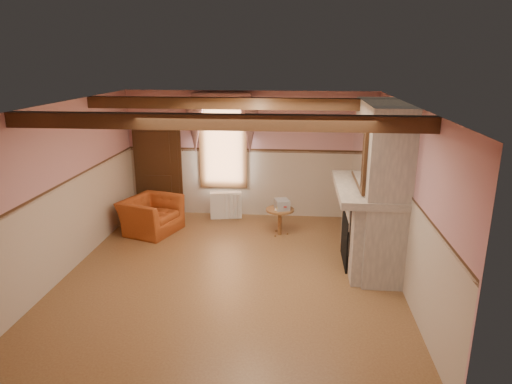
# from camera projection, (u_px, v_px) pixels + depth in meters

# --- Properties ---
(floor) EXTENTS (5.50, 6.00, 0.01)m
(floor) POSITION_uv_depth(u_px,v_px,m) (232.00, 273.00, 7.68)
(floor) COLOR brown
(floor) RESTS_ON ground
(ceiling) EXTENTS (5.50, 6.00, 0.01)m
(ceiling) POSITION_uv_depth(u_px,v_px,m) (229.00, 104.00, 6.88)
(ceiling) COLOR silver
(ceiling) RESTS_ON wall_back
(wall_back) EXTENTS (5.50, 0.02, 2.80)m
(wall_back) POSITION_uv_depth(u_px,v_px,m) (250.00, 155.00, 10.15)
(wall_back) COLOR #BF8489
(wall_back) RESTS_ON floor
(wall_front) EXTENTS (5.50, 0.02, 2.80)m
(wall_front) POSITION_uv_depth(u_px,v_px,m) (185.00, 281.00, 4.42)
(wall_front) COLOR #BF8489
(wall_front) RESTS_ON floor
(wall_left) EXTENTS (0.02, 6.00, 2.80)m
(wall_left) POSITION_uv_depth(u_px,v_px,m) (66.00, 189.00, 7.53)
(wall_left) COLOR #BF8489
(wall_left) RESTS_ON floor
(wall_right) EXTENTS (0.02, 6.00, 2.80)m
(wall_right) POSITION_uv_depth(u_px,v_px,m) (407.00, 198.00, 7.04)
(wall_right) COLOR #BF8489
(wall_right) RESTS_ON floor
(wainscot) EXTENTS (5.50, 6.00, 1.50)m
(wainscot) POSITION_uv_depth(u_px,v_px,m) (231.00, 231.00, 7.47)
(wainscot) COLOR #BCAA97
(wainscot) RESTS_ON floor
(chair_rail) EXTENTS (5.50, 6.00, 0.08)m
(chair_rail) POSITION_uv_depth(u_px,v_px,m) (230.00, 187.00, 7.25)
(chair_rail) COLOR black
(chair_rail) RESTS_ON wainscot
(firebox) EXTENTS (0.20, 0.95, 0.90)m
(firebox) POSITION_uv_depth(u_px,v_px,m) (350.00, 238.00, 7.95)
(firebox) COLOR black
(firebox) RESTS_ON floor
(armchair) EXTENTS (1.27, 1.36, 0.72)m
(armchair) POSITION_uv_depth(u_px,v_px,m) (151.00, 215.00, 9.39)
(armchair) COLOR #994219
(armchair) RESTS_ON floor
(side_table) EXTENTS (0.66, 0.66, 0.55)m
(side_table) POSITION_uv_depth(u_px,v_px,m) (280.00, 222.00, 9.26)
(side_table) COLOR brown
(side_table) RESTS_ON floor
(book_stack) EXTENTS (0.34, 0.38, 0.20)m
(book_stack) POSITION_uv_depth(u_px,v_px,m) (282.00, 204.00, 9.14)
(book_stack) COLOR #B7AD8C
(book_stack) RESTS_ON side_table
(radiator) EXTENTS (0.72, 0.30, 0.60)m
(radiator) POSITION_uv_depth(u_px,v_px,m) (226.00, 205.00, 10.22)
(radiator) COLOR silver
(radiator) RESTS_ON floor
(bowl) EXTENTS (0.34, 0.34, 0.08)m
(bowl) POSITION_uv_depth(u_px,v_px,m) (366.00, 179.00, 7.87)
(bowl) COLOR brown
(bowl) RESTS_ON mantel
(mantel_clock) EXTENTS (0.14, 0.24, 0.20)m
(mantel_clock) POSITION_uv_depth(u_px,v_px,m) (364.00, 172.00, 8.12)
(mantel_clock) COLOR black
(mantel_clock) RESTS_ON mantel
(oil_lamp) EXTENTS (0.11, 0.11, 0.28)m
(oil_lamp) POSITION_uv_depth(u_px,v_px,m) (366.00, 172.00, 7.95)
(oil_lamp) COLOR gold
(oil_lamp) RESTS_ON mantel
(candle_red) EXTENTS (0.06, 0.06, 0.16)m
(candle_red) POSITION_uv_depth(u_px,v_px,m) (373.00, 189.00, 7.12)
(candle_red) COLOR #A61416
(candle_red) RESTS_ON mantel
(jar_yellow) EXTENTS (0.06, 0.06, 0.12)m
(jar_yellow) POSITION_uv_depth(u_px,v_px,m) (373.00, 190.00, 7.17)
(jar_yellow) COLOR yellow
(jar_yellow) RESTS_ON mantel
(fireplace) EXTENTS (0.85, 2.00, 2.80)m
(fireplace) POSITION_uv_depth(u_px,v_px,m) (379.00, 187.00, 7.64)
(fireplace) COLOR gray
(fireplace) RESTS_ON floor
(mantel) EXTENTS (1.05, 2.05, 0.12)m
(mantel) POSITION_uv_depth(u_px,v_px,m) (368.00, 189.00, 7.67)
(mantel) COLOR gray
(mantel) RESTS_ON fireplace
(overmantel_mirror) EXTENTS (0.06, 1.44, 1.04)m
(overmantel_mirror) POSITION_uv_depth(u_px,v_px,m) (359.00, 153.00, 7.51)
(overmantel_mirror) COLOR silver
(overmantel_mirror) RESTS_ON fireplace
(door) EXTENTS (1.10, 0.10, 2.10)m
(door) POSITION_uv_depth(u_px,v_px,m) (158.00, 169.00, 10.38)
(door) COLOR black
(door) RESTS_ON floor
(window) EXTENTS (1.06, 0.08, 2.02)m
(window) POSITION_uv_depth(u_px,v_px,m) (223.00, 143.00, 10.10)
(window) COLOR white
(window) RESTS_ON wall_back
(window_drapes) EXTENTS (1.30, 0.14, 1.40)m
(window_drapes) POSITION_uv_depth(u_px,v_px,m) (222.00, 117.00, 9.84)
(window_drapes) COLOR gray
(window_drapes) RESTS_ON wall_back
(ceiling_beam_front) EXTENTS (5.50, 0.18, 0.20)m
(ceiling_beam_front) POSITION_uv_depth(u_px,v_px,m) (215.00, 122.00, 5.77)
(ceiling_beam_front) COLOR black
(ceiling_beam_front) RESTS_ON ceiling
(ceiling_beam_back) EXTENTS (5.50, 0.18, 0.20)m
(ceiling_beam_back) POSITION_uv_depth(u_px,v_px,m) (239.00, 103.00, 8.06)
(ceiling_beam_back) COLOR black
(ceiling_beam_back) RESTS_ON ceiling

